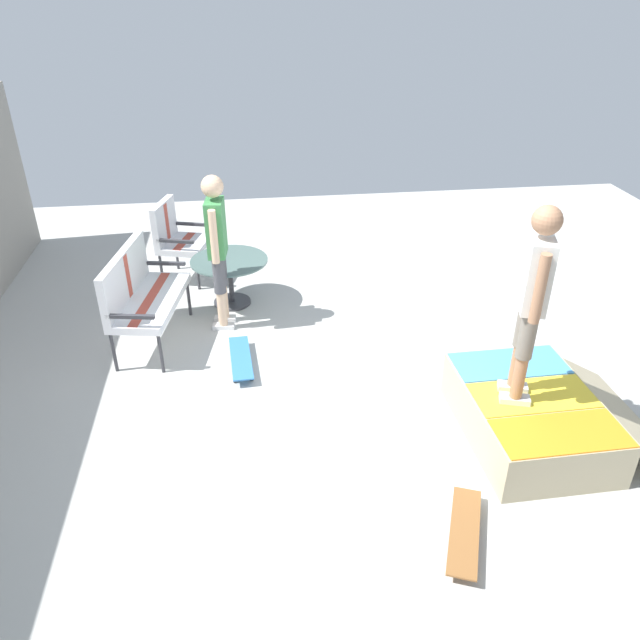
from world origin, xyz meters
TOP-DOWN VIEW (x-y plane):
  - ground_plane at (0.00, 0.00)m, footprint 12.00×12.00m
  - skate_ramp at (-0.62, -1.43)m, footprint 1.46×1.62m
  - patio_bench at (1.39, 2.02)m, footprint 1.33×0.76m
  - patio_chair_near_house at (2.92, 1.76)m, footprint 0.75×0.70m
  - patio_table at (2.13, 1.09)m, footprint 0.90×0.90m
  - person_watching at (1.63, 1.18)m, footprint 0.48×0.27m
  - person_skater at (-0.61, -1.23)m, footprint 0.46×0.31m
  - skateboard_by_bench at (0.77, 1.01)m, footprint 0.81×0.24m
  - skateboard_spare at (-1.64, -0.50)m, footprint 0.82×0.49m

SIDE VIEW (x-z plane):
  - ground_plane at x=0.00m, z-range -0.10..0.00m
  - skateboard_by_bench at x=0.77m, z-range 0.03..0.14m
  - skateboard_spare at x=-1.64m, z-range 0.03..0.14m
  - skate_ramp at x=-0.62m, z-range 0.00..0.43m
  - patio_table at x=2.13m, z-range 0.12..0.69m
  - patio_chair_near_house at x=2.92m, z-range 0.10..1.12m
  - patio_bench at x=1.39m, z-range 0.11..1.13m
  - person_watching at x=1.63m, z-range 0.15..1.86m
  - person_skater at x=-0.61m, z-range 0.56..2.20m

